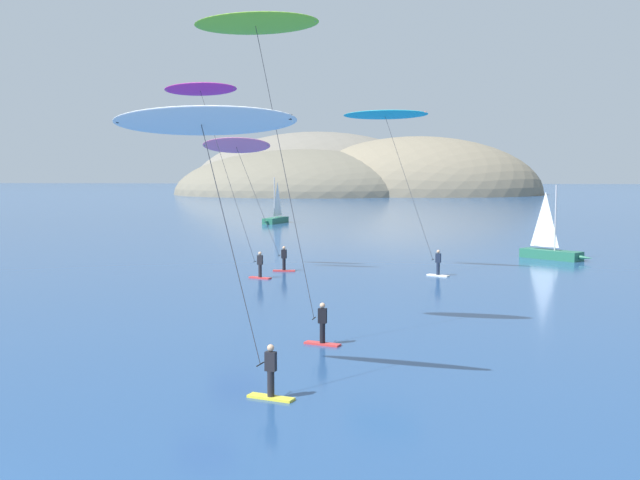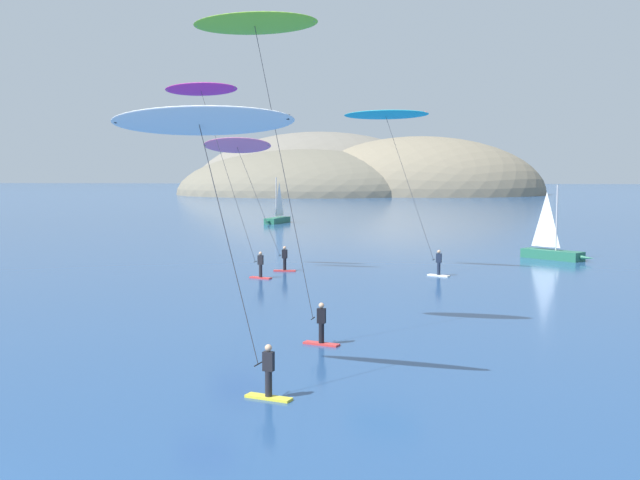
{
  "view_description": "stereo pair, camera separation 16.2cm",
  "coord_description": "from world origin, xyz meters",
  "px_view_note": "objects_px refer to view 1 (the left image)",
  "views": [
    {
      "loc": [
        9.65,
        -14.46,
        7.18
      ],
      "look_at": [
        6.73,
        27.85,
        3.22
      ],
      "focal_mm": 45.0,
      "sensor_mm": 36.0,
      "label": 1
    },
    {
      "loc": [
        9.81,
        -14.45,
        7.18
      ],
      "look_at": [
        6.73,
        27.85,
        3.22
      ],
      "focal_mm": 45.0,
      "sensor_mm": 36.0,
      "label": 2
    }
  ],
  "objects_px": {
    "kitesurfer_magenta": "(206,106)",
    "kitesurfer_lime": "(260,46)",
    "kitesurfer_white": "(206,138)",
    "sailboat_near": "(555,251)",
    "sailboat_far": "(275,218)",
    "kitesurfer_cyan": "(389,127)",
    "kitesurfer_pink": "(240,154)"
  },
  "relations": [
    {
      "from": "kitesurfer_magenta",
      "to": "kitesurfer_lime",
      "type": "bearing_deg",
      "value": -71.75
    },
    {
      "from": "kitesurfer_lime",
      "to": "kitesurfer_magenta",
      "type": "bearing_deg",
      "value": 108.25
    },
    {
      "from": "kitesurfer_lime",
      "to": "kitesurfer_white",
      "type": "bearing_deg",
      "value": -95.11
    },
    {
      "from": "sailboat_near",
      "to": "sailboat_far",
      "type": "distance_m",
      "value": 44.98
    },
    {
      "from": "kitesurfer_cyan",
      "to": "kitesurfer_magenta",
      "type": "bearing_deg",
      "value": -168.83
    },
    {
      "from": "kitesurfer_white",
      "to": "kitesurfer_pink",
      "type": "height_order",
      "value": "kitesurfer_pink"
    },
    {
      "from": "kitesurfer_white",
      "to": "kitesurfer_pink",
      "type": "relative_size",
      "value": 0.99
    },
    {
      "from": "kitesurfer_lime",
      "to": "kitesurfer_magenta",
      "type": "height_order",
      "value": "kitesurfer_lime"
    },
    {
      "from": "sailboat_near",
      "to": "kitesurfer_lime",
      "type": "bearing_deg",
      "value": -121.35
    },
    {
      "from": "kitesurfer_white",
      "to": "sailboat_far",
      "type": "bearing_deg",
      "value": 95.59
    },
    {
      "from": "sailboat_near",
      "to": "kitesurfer_pink",
      "type": "bearing_deg",
      "value": -161.63
    },
    {
      "from": "kitesurfer_lime",
      "to": "kitesurfer_pink",
      "type": "bearing_deg",
      "value": 101.79
    },
    {
      "from": "kitesurfer_white",
      "to": "kitesurfer_magenta",
      "type": "xyz_separation_m",
      "value": [
        -5.58,
        26.35,
        2.92
      ]
    },
    {
      "from": "sailboat_near",
      "to": "sailboat_far",
      "type": "xyz_separation_m",
      "value": [
        -26.19,
        36.57,
        0.0
      ]
    },
    {
      "from": "sailboat_far",
      "to": "kitesurfer_magenta",
      "type": "distance_m",
      "value": 48.79
    },
    {
      "from": "kitesurfer_pink",
      "to": "sailboat_near",
      "type": "bearing_deg",
      "value": 18.37
    },
    {
      "from": "kitesurfer_cyan",
      "to": "kitesurfer_white",
      "type": "relative_size",
      "value": 1.2
    },
    {
      "from": "sailboat_far",
      "to": "kitesurfer_cyan",
      "type": "height_order",
      "value": "kitesurfer_cyan"
    },
    {
      "from": "kitesurfer_cyan",
      "to": "kitesurfer_magenta",
      "type": "xyz_separation_m",
      "value": [
        -11.69,
        -2.31,
        1.25
      ]
    },
    {
      "from": "sailboat_far",
      "to": "kitesurfer_cyan",
      "type": "distance_m",
      "value": 48.13
    },
    {
      "from": "kitesurfer_magenta",
      "to": "kitesurfer_cyan",
      "type": "bearing_deg",
      "value": 11.17
    },
    {
      "from": "kitesurfer_cyan",
      "to": "kitesurfer_lime",
      "type": "height_order",
      "value": "kitesurfer_lime"
    },
    {
      "from": "kitesurfer_lime",
      "to": "kitesurfer_white",
      "type": "distance_m",
      "value": 8.38
    },
    {
      "from": "kitesurfer_white",
      "to": "kitesurfer_lime",
      "type": "bearing_deg",
      "value": 84.89
    },
    {
      "from": "kitesurfer_cyan",
      "to": "kitesurfer_white",
      "type": "distance_m",
      "value": 29.35
    },
    {
      "from": "sailboat_far",
      "to": "kitesurfer_lime",
      "type": "relative_size",
      "value": 0.45
    },
    {
      "from": "sailboat_far",
      "to": "kitesurfer_lime",
      "type": "bearing_deg",
      "value": -83.23
    },
    {
      "from": "kitesurfer_cyan",
      "to": "kitesurfer_white",
      "type": "bearing_deg",
      "value": -102.04
    },
    {
      "from": "sailboat_far",
      "to": "kitesurfer_magenta",
      "type": "xyz_separation_m",
      "value": [
        1.66,
        -47.66,
        10.31
      ]
    },
    {
      "from": "kitesurfer_lime",
      "to": "kitesurfer_white",
      "type": "height_order",
      "value": "kitesurfer_lime"
    },
    {
      "from": "kitesurfer_magenta",
      "to": "kitesurfer_pink",
      "type": "bearing_deg",
      "value": 65.62
    },
    {
      "from": "sailboat_far",
      "to": "kitesurfer_cyan",
      "type": "relative_size",
      "value": 0.54
    }
  ]
}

